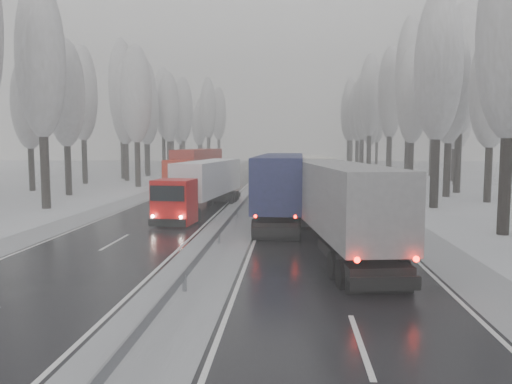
# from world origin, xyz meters

# --- Properties ---
(ground) EXTENTS (260.00, 260.00, 0.00)m
(ground) POSITION_xyz_m (0.00, 0.00, 0.00)
(ground) COLOR silver
(ground) RESTS_ON ground
(carriageway_right) EXTENTS (7.50, 200.00, 0.03)m
(carriageway_right) POSITION_xyz_m (5.25, 30.00, 0.01)
(carriageway_right) COLOR black
(carriageway_right) RESTS_ON ground
(carriageway_left) EXTENTS (7.50, 200.00, 0.03)m
(carriageway_left) POSITION_xyz_m (-5.25, 30.00, 0.01)
(carriageway_left) COLOR black
(carriageway_left) RESTS_ON ground
(median_slush) EXTENTS (3.00, 200.00, 0.04)m
(median_slush) POSITION_xyz_m (0.00, 30.00, 0.02)
(median_slush) COLOR #9FA2A7
(median_slush) RESTS_ON ground
(shoulder_right) EXTENTS (2.40, 200.00, 0.04)m
(shoulder_right) POSITION_xyz_m (10.20, 30.00, 0.02)
(shoulder_right) COLOR #9FA2A7
(shoulder_right) RESTS_ON ground
(shoulder_left) EXTENTS (2.40, 200.00, 0.04)m
(shoulder_left) POSITION_xyz_m (-10.20, 30.00, 0.02)
(shoulder_left) COLOR #9FA2A7
(shoulder_left) RESTS_ON ground
(median_guardrail) EXTENTS (0.12, 200.00, 0.76)m
(median_guardrail) POSITION_xyz_m (0.00, 29.99, 0.60)
(median_guardrail) COLOR slate
(median_guardrail) RESTS_ON ground
(tree_16) EXTENTS (3.60, 3.60, 16.53)m
(tree_16) POSITION_xyz_m (15.04, 15.67, 10.67)
(tree_16) COLOR black
(tree_16) RESTS_ON ground
(tree_18) EXTENTS (3.60, 3.60, 16.58)m
(tree_18) POSITION_xyz_m (14.51, 27.03, 10.70)
(tree_18) COLOR black
(tree_18) RESTS_ON ground
(tree_19) EXTENTS (3.60, 3.60, 14.57)m
(tree_19) POSITION_xyz_m (20.02, 31.03, 9.42)
(tree_19) COLOR black
(tree_19) RESTS_ON ground
(tree_20) EXTENTS (3.60, 3.60, 15.71)m
(tree_20) POSITION_xyz_m (17.90, 35.17, 10.14)
(tree_20) COLOR black
(tree_20) RESTS_ON ground
(tree_21) EXTENTS (3.60, 3.60, 18.62)m
(tree_21) POSITION_xyz_m (20.12, 39.17, 12.00)
(tree_21) COLOR black
(tree_21) RESTS_ON ground
(tree_22) EXTENTS (3.60, 3.60, 15.86)m
(tree_22) POSITION_xyz_m (17.02, 45.60, 10.24)
(tree_22) COLOR black
(tree_22) RESTS_ON ground
(tree_23) EXTENTS (3.60, 3.60, 13.55)m
(tree_23) POSITION_xyz_m (23.31, 49.60, 8.77)
(tree_23) COLOR black
(tree_23) RESTS_ON ground
(tree_24) EXTENTS (3.60, 3.60, 20.49)m
(tree_24) POSITION_xyz_m (17.90, 51.02, 13.19)
(tree_24) COLOR black
(tree_24) RESTS_ON ground
(tree_25) EXTENTS (3.60, 3.60, 19.44)m
(tree_25) POSITION_xyz_m (24.81, 55.02, 12.52)
(tree_25) COLOR black
(tree_25) RESTS_ON ground
(tree_26) EXTENTS (3.60, 3.60, 18.78)m
(tree_26) POSITION_xyz_m (17.56, 61.27, 12.10)
(tree_26) COLOR black
(tree_26) RESTS_ON ground
(tree_27) EXTENTS (3.60, 3.60, 17.62)m
(tree_27) POSITION_xyz_m (24.72, 65.27, 11.36)
(tree_27) COLOR black
(tree_27) RESTS_ON ground
(tree_28) EXTENTS (3.60, 3.60, 19.62)m
(tree_28) POSITION_xyz_m (16.34, 71.95, 12.64)
(tree_28) COLOR black
(tree_28) RESTS_ON ground
(tree_29) EXTENTS (3.60, 3.60, 18.11)m
(tree_29) POSITION_xyz_m (23.71, 75.95, 11.67)
(tree_29) COLOR black
(tree_29) RESTS_ON ground
(tree_30) EXTENTS (3.60, 3.60, 17.86)m
(tree_30) POSITION_xyz_m (16.56, 81.70, 11.52)
(tree_30) COLOR black
(tree_30) RESTS_ON ground
(tree_31) EXTENTS (3.60, 3.60, 18.58)m
(tree_31) POSITION_xyz_m (22.48, 85.70, 11.97)
(tree_31) COLOR black
(tree_31) RESTS_ON ground
(tree_32) EXTENTS (3.60, 3.60, 17.33)m
(tree_32) POSITION_xyz_m (16.63, 89.21, 11.18)
(tree_32) COLOR black
(tree_32) RESTS_ON ground
(tree_33) EXTENTS (3.60, 3.60, 14.33)m
(tree_33) POSITION_xyz_m (19.77, 93.21, 9.26)
(tree_33) COLOR black
(tree_33) RESTS_ON ground
(tree_34) EXTENTS (3.60, 3.60, 17.63)m
(tree_34) POSITION_xyz_m (15.73, 96.32, 11.37)
(tree_34) COLOR black
(tree_34) RESTS_ON ground
(tree_35) EXTENTS (3.60, 3.60, 18.25)m
(tree_35) POSITION_xyz_m (24.94, 100.32, 11.77)
(tree_35) COLOR black
(tree_35) RESTS_ON ground
(tree_36) EXTENTS (3.60, 3.60, 20.23)m
(tree_36) POSITION_xyz_m (17.04, 106.16, 13.02)
(tree_36) COLOR black
(tree_36) RESTS_ON ground
(tree_37) EXTENTS (3.60, 3.60, 16.37)m
(tree_37) POSITION_xyz_m (24.02, 110.16, 10.56)
(tree_37) COLOR black
(tree_37) RESTS_ON ground
(tree_38) EXTENTS (3.60, 3.60, 17.97)m
(tree_38) POSITION_xyz_m (18.73, 116.73, 11.59)
(tree_38) COLOR black
(tree_38) RESTS_ON ground
(tree_39) EXTENTS (3.60, 3.60, 16.19)m
(tree_39) POSITION_xyz_m (21.55, 120.73, 10.45)
(tree_39) COLOR black
(tree_39) RESTS_ON ground
(tree_58) EXTENTS (3.60, 3.60, 17.21)m
(tree_58) POSITION_xyz_m (-15.13, 24.57, 11.10)
(tree_58) COLOR black
(tree_58) RESTS_ON ground
(tree_60) EXTENTS (3.60, 3.60, 14.84)m
(tree_60) POSITION_xyz_m (-17.75, 34.20, 9.59)
(tree_60) COLOR black
(tree_60) RESTS_ON ground
(tree_61) EXTENTS (3.60, 3.60, 13.95)m
(tree_61) POSITION_xyz_m (-23.52, 38.20, 9.02)
(tree_61) COLOR black
(tree_61) RESTS_ON ground
(tree_62) EXTENTS (3.60, 3.60, 16.04)m
(tree_62) POSITION_xyz_m (-13.94, 43.73, 10.36)
(tree_62) COLOR black
(tree_62) RESTS_ON ground
(tree_63) EXTENTS (3.60, 3.60, 16.88)m
(tree_63) POSITION_xyz_m (-21.85, 47.73, 10.89)
(tree_63) COLOR black
(tree_63) RESTS_ON ground
(tree_64) EXTENTS (3.60, 3.60, 15.42)m
(tree_64) POSITION_xyz_m (-18.26, 52.71, 9.96)
(tree_64) COLOR black
(tree_64) RESTS_ON ground
(tree_65) EXTENTS (3.60, 3.60, 19.48)m
(tree_65) POSITION_xyz_m (-20.05, 56.71, 12.55)
(tree_65) COLOR black
(tree_65) RESTS_ON ground
(tree_66) EXTENTS (3.60, 3.60, 15.23)m
(tree_66) POSITION_xyz_m (-18.16, 62.35, 9.84)
(tree_66) COLOR black
(tree_66) RESTS_ON ground
(tree_67) EXTENTS (3.60, 3.60, 17.09)m
(tree_67) POSITION_xyz_m (-19.54, 66.35, 11.03)
(tree_67) COLOR black
(tree_67) RESTS_ON ground
(tree_68) EXTENTS (3.60, 3.60, 16.65)m
(tree_68) POSITION_xyz_m (-16.58, 69.11, 10.75)
(tree_68) COLOR black
(tree_68) RESTS_ON ground
(tree_69) EXTENTS (3.60, 3.60, 19.35)m
(tree_69) POSITION_xyz_m (-21.42, 73.11, 12.46)
(tree_69) COLOR black
(tree_69) RESTS_ON ground
(tree_70) EXTENTS (3.60, 3.60, 17.09)m
(tree_70) POSITION_xyz_m (-16.33, 79.19, 11.03)
(tree_70) COLOR black
(tree_70) RESTS_ON ground
(tree_71) EXTENTS (3.60, 3.60, 19.61)m
(tree_71) POSITION_xyz_m (-21.09, 83.19, 12.63)
(tree_71) COLOR black
(tree_71) RESTS_ON ground
(tree_72) EXTENTS (3.60, 3.60, 15.11)m
(tree_72) POSITION_xyz_m (-18.93, 88.54, 9.76)
(tree_72) COLOR black
(tree_72) RESTS_ON ground
(tree_73) EXTENTS (3.60, 3.60, 17.22)m
(tree_73) POSITION_xyz_m (-21.82, 92.54, 11.11)
(tree_73) COLOR black
(tree_73) RESTS_ON ground
(tree_74) EXTENTS (3.60, 3.60, 19.68)m
(tree_74) POSITION_xyz_m (-15.07, 99.33, 12.67)
(tree_74) COLOR black
(tree_74) RESTS_ON ground
(tree_75) EXTENTS (3.60, 3.60, 18.60)m
(tree_75) POSITION_xyz_m (-24.20, 103.33, 11.99)
(tree_75) COLOR black
(tree_75) RESTS_ON ground
(tree_76) EXTENTS (3.60, 3.60, 18.55)m
(tree_76) POSITION_xyz_m (-14.05, 108.72, 11.95)
(tree_76) COLOR black
(tree_76) RESTS_ON ground
(tree_77) EXTENTS (3.60, 3.60, 14.32)m
(tree_77) POSITION_xyz_m (-19.66, 112.72, 9.26)
(tree_77) COLOR black
(tree_77) RESTS_ON ground
(tree_78) EXTENTS (3.60, 3.60, 19.55)m
(tree_78) POSITION_xyz_m (-17.56, 115.31, 12.59)
(tree_78) COLOR black
(tree_78) RESTS_ON ground
(tree_79) EXTENTS (3.60, 3.60, 17.07)m
(tree_79) POSITION_xyz_m (-20.33, 119.31, 11.01)
(tree_79) COLOR black
(tree_79) RESTS_ON ground
(truck_grey_tarp) EXTENTS (4.58, 15.94, 4.05)m
(truck_grey_tarp) POSITION_xyz_m (5.47, 11.16, 2.37)
(truck_grey_tarp) COLOR #55555A
(truck_grey_tarp) RESTS_ON ground
(truck_blue_box) EXTENTS (2.93, 16.52, 4.22)m
(truck_blue_box) POSITION_xyz_m (2.92, 19.96, 2.46)
(truck_blue_box) COLOR #211E4B
(truck_blue_box) RESTS_ON ground
(truck_cream_box) EXTENTS (3.45, 14.95, 3.80)m
(truck_cream_box) POSITION_xyz_m (5.27, 33.72, 2.22)
(truck_cream_box) COLOR #A59F92
(truck_cream_box) RESTS_ON ground
(box_truck_distant) EXTENTS (3.22, 7.56, 2.73)m
(box_truck_distant) POSITION_xyz_m (7.25, 81.04, 1.39)
(box_truck_distant) COLOR #B7BABE
(box_truck_distant) RESTS_ON ground
(truck_red_white) EXTENTS (3.71, 14.33, 3.64)m
(truck_red_white) POSITION_xyz_m (-2.73, 23.85, 2.13)
(truck_red_white) COLOR red
(truck_red_white) RESTS_ON ground
(truck_red_red) EXTENTS (3.86, 16.77, 4.27)m
(truck_red_red) POSITION_xyz_m (-7.34, 44.33, 2.49)
(truck_red_red) COLOR red
(truck_red_red) RESTS_ON ground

